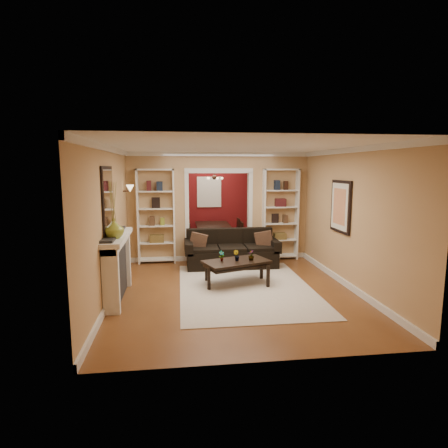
{
  "coord_description": "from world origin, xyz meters",
  "views": [
    {
      "loc": [
        -1.06,
        -8.12,
        2.32
      ],
      "look_at": [
        -0.12,
        -0.8,
        1.21
      ],
      "focal_mm": 30.0,
      "sensor_mm": 36.0,
      "label": 1
    }
  ],
  "objects": [
    {
      "name": "area_rug",
      "position": [
        0.25,
        -1.2,
        0.01
      ],
      "size": [
        2.56,
        3.57,
        0.01
      ],
      "primitive_type": "cube",
      "rotation": [
        0.0,
        0.0,
        -0.01
      ],
      "color": "beige",
      "rests_on": "floor"
    },
    {
      "name": "wall_sconce",
      "position": [
        -2.15,
        0.55,
        1.83
      ],
      "size": [
        0.18,
        0.18,
        0.22
      ],
      "primitive_type": "cube",
      "color": "#FFE0A5",
      "rests_on": "wall_left"
    },
    {
      "name": "dining_chair_ne",
      "position": [
        0.61,
        2.5,
        0.39
      ],
      "size": [
        0.46,
        0.46,
        0.78
      ],
      "primitive_type": "cube",
      "rotation": [
        0.0,
        0.0,
        -1.8
      ],
      "color": "black",
      "rests_on": "floor"
    },
    {
      "name": "dining_table",
      "position": [
        0.06,
        2.8,
        0.32
      ],
      "size": [
        1.8,
        1.01,
        0.63
      ],
      "primitive_type": "imported",
      "rotation": [
        0.0,
        0.0,
        1.57
      ],
      "color": "black",
      "rests_on": "floor"
    },
    {
      "name": "pillow_left",
      "position": [
        -0.56,
        0.43,
        0.61
      ],
      "size": [
        0.4,
        0.2,
        0.38
      ],
      "primitive_type": "cube",
      "rotation": [
        0.0,
        0.0,
        -0.24
      ],
      "color": "brown",
      "rests_on": "sofa"
    },
    {
      "name": "floor",
      "position": [
        0.0,
        0.0,
        0.0
      ],
      "size": [
        8.0,
        8.0,
        0.0
      ],
      "primitive_type": "plane",
      "color": "brown",
      "rests_on": "ground"
    },
    {
      "name": "partition_wall",
      "position": [
        0.0,
        1.2,
        1.35
      ],
      "size": [
        4.5,
        0.15,
        2.7
      ],
      "primitive_type": "cube",
      "color": "tan",
      "rests_on": "floor"
    },
    {
      "name": "mirror",
      "position": [
        -2.23,
        -1.5,
        1.8
      ],
      "size": [
        0.03,
        0.95,
        1.1
      ],
      "primitive_type": "cube",
      "color": "silver",
      "rests_on": "wall_left"
    },
    {
      "name": "wall_back",
      "position": [
        0.0,
        4.0,
        1.35
      ],
      "size": [
        8.0,
        0.0,
        8.0
      ],
      "primitive_type": "plane",
      "rotation": [
        1.57,
        0.0,
        0.0
      ],
      "color": "tan",
      "rests_on": "ground"
    },
    {
      "name": "plant_left",
      "position": [
        -0.19,
        -0.94,
        0.59
      ],
      "size": [
        0.13,
        0.1,
        0.21
      ],
      "primitive_type": "imported",
      "rotation": [
        0.0,
        0.0,
        0.28
      ],
      "color": "#336626",
      "rests_on": "coffee_table"
    },
    {
      "name": "wall_left",
      "position": [
        -2.25,
        0.0,
        1.35
      ],
      "size": [
        0.0,
        8.0,
        8.0
      ],
      "primitive_type": "plane",
      "rotation": [
        1.57,
        0.0,
        1.57
      ],
      "color": "tan",
      "rests_on": "ground"
    },
    {
      "name": "framed_art",
      "position": [
        2.21,
        -1.0,
        1.55
      ],
      "size": [
        0.04,
        0.85,
        1.05
      ],
      "primitive_type": "cube",
      "color": "black",
      "rests_on": "wall_right"
    },
    {
      "name": "dining_chair_sw",
      "position": [
        -0.49,
        3.1,
        0.42
      ],
      "size": [
        0.43,
        0.43,
        0.84
      ],
      "primitive_type": "cube",
      "rotation": [
        0.0,
        0.0,
        1.62
      ],
      "color": "black",
      "rests_on": "floor"
    },
    {
      "name": "dining_chair_nw",
      "position": [
        -0.49,
        2.5,
        0.39
      ],
      "size": [
        0.5,
        0.5,
        0.78
      ],
      "primitive_type": "cube",
      "rotation": [
        0.0,
        0.0,
        1.18
      ],
      "color": "black",
      "rests_on": "floor"
    },
    {
      "name": "coffee_table",
      "position": [
        0.11,
        -0.94,
        0.24
      ],
      "size": [
        1.44,
        1.08,
        0.49
      ],
      "primitive_type": "cube",
      "rotation": [
        0.0,
        0.0,
        0.34
      ],
      "color": "black",
      "rests_on": "floor"
    },
    {
      "name": "bookshelf_right",
      "position": [
        1.55,
        1.03,
        1.15
      ],
      "size": [
        0.9,
        0.3,
        2.3
      ],
      "primitive_type": "cube",
      "color": "white",
      "rests_on": "floor"
    },
    {
      "name": "wall_front",
      "position": [
        0.0,
        -4.0,
        1.35
      ],
      "size": [
        8.0,
        0.0,
        8.0
      ],
      "primitive_type": "plane",
      "rotation": [
        -1.57,
        0.0,
        0.0
      ],
      "color": "tan",
      "rests_on": "ground"
    },
    {
      "name": "sofa",
      "position": [
        0.22,
        0.45,
        0.43
      ],
      "size": [
        2.2,
        0.95,
        0.86
      ],
      "primitive_type": "cube",
      "color": "black",
      "rests_on": "floor"
    },
    {
      "name": "chandelier",
      "position": [
        0.0,
        2.7,
        2.02
      ],
      "size": [
        0.5,
        0.5,
        0.3
      ],
      "primitive_type": "cube",
      "color": "#382119",
      "rests_on": "ceiling"
    },
    {
      "name": "wall_right",
      "position": [
        2.25,
        0.0,
        1.35
      ],
      "size": [
        0.0,
        8.0,
        8.0
      ],
      "primitive_type": "plane",
      "rotation": [
        1.57,
        0.0,
        -1.57
      ],
      "color": "tan",
      "rests_on": "ground"
    },
    {
      "name": "vase",
      "position": [
        -2.09,
        -1.84,
        1.33
      ],
      "size": [
        0.35,
        0.35,
        0.33
      ],
      "primitive_type": "imported",
      "rotation": [
        0.0,
        0.0,
        -0.08
      ],
      "color": "olive",
      "rests_on": "fireplace"
    },
    {
      "name": "plant_right",
      "position": [
        0.41,
        -0.94,
        0.59
      ],
      "size": [
        0.12,
        0.12,
        0.2
      ],
      "primitive_type": "imported",
      "rotation": [
        0.0,
        0.0,
        4.66
      ],
      "color": "#336626",
      "rests_on": "coffee_table"
    },
    {
      "name": "red_back_panel",
      "position": [
        0.0,
        3.97,
        1.32
      ],
      "size": [
        4.44,
        0.04,
        2.64
      ],
      "primitive_type": "cube",
      "color": "maroon",
      "rests_on": "floor"
    },
    {
      "name": "bookshelf_left",
      "position": [
        -1.55,
        1.03,
        1.15
      ],
      "size": [
        0.9,
        0.3,
        2.3
      ],
      "primitive_type": "cube",
      "color": "white",
      "rests_on": "floor"
    },
    {
      "name": "dining_chair_se",
      "position": [
        0.61,
        3.1,
        0.41
      ],
      "size": [
        0.46,
        0.46,
        0.81
      ],
      "primitive_type": "cube",
      "rotation": [
        0.0,
        0.0,
        -1.74
      ],
      "color": "black",
      "rests_on": "floor"
    },
    {
      "name": "pillow_right",
      "position": [
        1.0,
        0.43,
        0.62
      ],
      "size": [
        0.42,
        0.25,
        0.4
      ],
      "primitive_type": "cube",
      "rotation": [
        0.0,
        0.0,
        -0.35
      ],
      "color": "brown",
      "rests_on": "sofa"
    },
    {
      "name": "ceiling",
      "position": [
        0.0,
        0.0,
        2.7
      ],
      "size": [
        8.0,
        8.0,
        0.0
      ],
      "primitive_type": "plane",
      "rotation": [
        3.14,
        0.0,
        0.0
      ],
      "color": "white",
      "rests_on": "ground"
    },
    {
      "name": "plant_center",
      "position": [
        0.11,
        -0.94,
        0.59
      ],
      "size": [
        0.15,
        0.14,
        0.21
      ],
      "primitive_type": "imported",
      "rotation": [
        0.0,
        0.0,
        2.52
      ],
      "color": "#336626",
      "rests_on": "coffee_table"
    },
    {
      "name": "dining_window",
      "position": [
        0.0,
        3.93,
        1.55
      ],
      "size": [
        0.78,
        0.03,
        0.98
      ],
      "primitive_type": "cube",
      "color": "#8CA5CC",
      "rests_on": "wall_back"
    },
    {
      "name": "fireplace",
      "position": [
        -2.09,
        -1.5,
        0.58
      ],
      "size": [
        0.32,
        1.7,
        1.16
      ],
      "primitive_type": "cube",
      "color": "white",
      "rests_on": "floor"
    }
  ]
}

